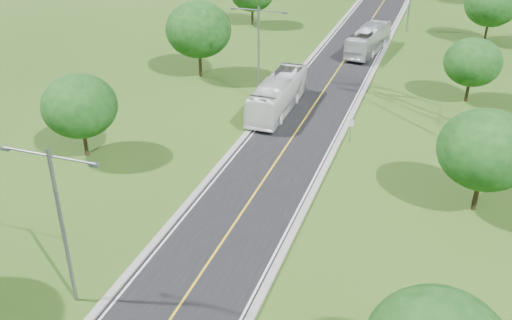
# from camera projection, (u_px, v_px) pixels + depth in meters

# --- Properties ---
(ground) EXTENTS (260.00, 260.00, 0.00)m
(ground) POSITION_uv_depth(u_px,v_px,m) (342.00, 64.00, 71.84)
(ground) COLOR #274914
(ground) RESTS_ON ground
(road) EXTENTS (8.00, 150.00, 0.06)m
(road) POSITION_uv_depth(u_px,v_px,m) (351.00, 50.00, 76.83)
(road) COLOR black
(road) RESTS_ON ground
(curb_left) EXTENTS (0.50, 150.00, 0.22)m
(curb_left) POSITION_uv_depth(u_px,v_px,m) (320.00, 46.00, 78.03)
(curb_left) COLOR gray
(curb_left) RESTS_ON ground
(curb_right) EXTENTS (0.50, 150.00, 0.22)m
(curb_right) POSITION_uv_depth(u_px,v_px,m) (383.00, 53.00, 75.56)
(curb_right) COLOR gray
(curb_right) RESTS_ON ground
(speed_limit_sign) EXTENTS (0.55, 0.09, 2.40)m
(speed_limit_sign) POSITION_uv_depth(u_px,v_px,m) (351.00, 127.00, 51.24)
(speed_limit_sign) COLOR slate
(speed_limit_sign) RESTS_ON ground
(streetlight_near_left) EXTENTS (5.90, 0.25, 10.00)m
(streetlight_near_left) POSITION_uv_depth(u_px,v_px,m) (60.00, 215.00, 30.80)
(streetlight_near_left) COLOR slate
(streetlight_near_left) RESTS_ON ground
(streetlight_mid_left) EXTENTS (5.90, 0.25, 10.00)m
(streetlight_mid_left) POSITION_uv_depth(u_px,v_px,m) (259.00, 46.00, 58.29)
(streetlight_mid_left) COLOR slate
(streetlight_mid_left) RESTS_ON ground
(tree_lb) EXTENTS (6.30, 6.30, 7.33)m
(tree_lb) POSITION_uv_depth(u_px,v_px,m) (80.00, 106.00, 47.65)
(tree_lb) COLOR black
(tree_lb) RESTS_ON ground
(tree_lc) EXTENTS (7.56, 7.56, 8.79)m
(tree_lc) POSITION_uv_depth(u_px,v_px,m) (199.00, 30.00, 65.25)
(tree_lc) COLOR black
(tree_lc) RESTS_ON ground
(tree_rb) EXTENTS (6.72, 6.72, 7.82)m
(tree_rb) POSITION_uv_depth(u_px,v_px,m) (486.00, 150.00, 39.87)
(tree_rb) COLOR black
(tree_rb) RESTS_ON ground
(tree_rc) EXTENTS (5.88, 5.88, 6.84)m
(tree_rc) POSITION_uv_depth(u_px,v_px,m) (473.00, 62.00, 58.78)
(tree_rc) COLOR black
(tree_rc) RESTS_ON ground
(tree_rd) EXTENTS (7.14, 7.14, 8.30)m
(tree_rd) POSITION_uv_depth(u_px,v_px,m) (492.00, 4.00, 77.75)
(tree_rd) COLOR black
(tree_rd) RESTS_ON ground
(bus_outbound) EXTENTS (4.37, 12.27, 3.34)m
(bus_outbound) POSITION_uv_depth(u_px,v_px,m) (369.00, 40.00, 75.13)
(bus_outbound) COLOR silver
(bus_outbound) RESTS_ON road
(bus_inbound) EXTENTS (2.91, 12.38, 3.45)m
(bus_inbound) POSITION_uv_depth(u_px,v_px,m) (278.00, 94.00, 57.71)
(bus_inbound) COLOR white
(bus_inbound) RESTS_ON road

